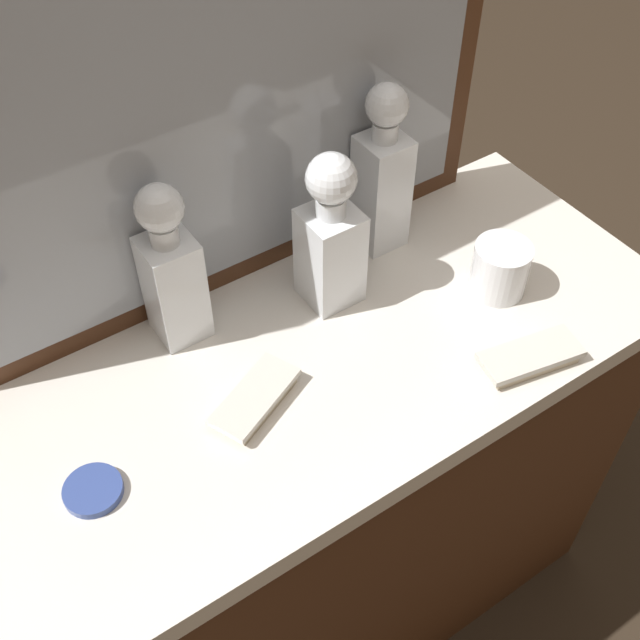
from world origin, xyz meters
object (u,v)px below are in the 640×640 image
object	(u,v)px
crystal_decanter_rear	(172,278)
crystal_tumbler_left	(500,271)
crystal_decanter_front	(381,183)
silver_brush_left	(530,357)
crystal_decanter_left	(330,244)
silver_brush_front	(255,399)
porcelain_dish	(93,490)

from	to	relation	value
crystal_decanter_rear	crystal_tumbler_left	world-z (taller)	crystal_decanter_rear
crystal_decanter_front	crystal_tumbler_left	distance (m)	0.23
crystal_decanter_rear	silver_brush_left	distance (m)	0.53
crystal_decanter_left	silver_brush_front	size ratio (longest dim) A/B	1.70
silver_brush_front	porcelain_dish	distance (m)	0.24
crystal_decanter_front	silver_brush_left	bearing A→B (deg)	-86.66
silver_brush_left	porcelain_dish	distance (m)	0.63
crystal_tumbler_left	porcelain_dish	xyz separation A→B (m)	(-0.68, 0.01, -0.03)
crystal_decanter_left	crystal_tumbler_left	bearing A→B (deg)	-31.03
crystal_decanter_left	crystal_tumbler_left	world-z (taller)	crystal_decanter_left
crystal_decanter_front	silver_brush_front	distance (m)	0.41
crystal_tumbler_left	silver_brush_left	distance (m)	0.16
silver_brush_left	porcelain_dish	bearing A→B (deg)	166.08
crystal_tumbler_left	silver_brush_front	xyz separation A→B (m)	(-0.43, 0.01, -0.03)
crystal_decanter_left	crystal_tumbler_left	xyz separation A→B (m)	(0.23, -0.14, -0.07)
silver_brush_left	silver_brush_front	distance (m)	0.40
silver_brush_front	crystal_decanter_rear	bearing A→B (deg)	96.25
silver_brush_left	crystal_decanter_front	bearing A→B (deg)	93.34
crystal_decanter_left	silver_brush_left	size ratio (longest dim) A/B	1.64
silver_brush_front	porcelain_dish	world-z (taller)	silver_brush_front
silver_brush_left	porcelain_dish	xyz separation A→B (m)	(-0.61, 0.15, -0.01)
crystal_decanter_front	silver_brush_front	size ratio (longest dim) A/B	1.89
crystal_decanter_left	silver_brush_left	world-z (taller)	crystal_decanter_left
crystal_decanter_rear	silver_brush_left	size ratio (longest dim) A/B	1.68
silver_brush_left	porcelain_dish	world-z (taller)	silver_brush_left
crystal_decanter_left	porcelain_dish	distance (m)	0.48
crystal_decanter_front	porcelain_dish	size ratio (longest dim) A/B	3.83
crystal_decanter_front	silver_brush_left	size ratio (longest dim) A/B	1.83
crystal_tumbler_left	crystal_decanter_left	bearing A→B (deg)	148.97
crystal_decanter_left	porcelain_dish	xyz separation A→B (m)	(-0.45, -0.13, -0.10)
crystal_decanter_front	crystal_decanter_left	bearing A→B (deg)	-156.03
crystal_decanter_rear	silver_brush_front	world-z (taller)	crystal_decanter_rear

